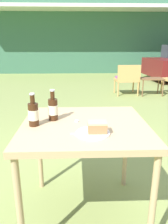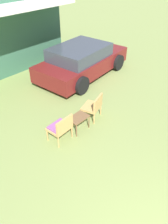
{
  "view_description": "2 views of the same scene",
  "coord_description": "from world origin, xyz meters",
  "px_view_note": "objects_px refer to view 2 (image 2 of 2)",
  "views": [
    {
      "loc": [
        -0.05,
        -1.39,
        1.27
      ],
      "look_at": [
        0.0,
        0.1,
        0.8
      ],
      "focal_mm": 35.0,
      "sensor_mm": 36.0,
      "label": 1
    },
    {
      "loc": [
        -1.55,
        0.77,
        4.05
      ],
      "look_at": [
        1.66,
        3.67,
        0.9
      ],
      "focal_mm": 35.0,
      "sensor_mm": 36.0,
      "label": 2
    }
  ],
  "objects_px": {
    "parked_car": "(82,61)",
    "wicker_chair_plain": "(94,106)",
    "wicker_chair_cushioned": "(61,127)",
    "garden_side_table": "(78,119)"
  },
  "relations": [
    {
      "from": "parked_car",
      "to": "wicker_chair_plain",
      "type": "distance_m",
      "value": 2.95
    },
    {
      "from": "parked_car",
      "to": "wicker_chair_plain",
      "type": "xyz_separation_m",
      "value": [
        -1.93,
        -2.23,
        -0.16
      ]
    },
    {
      "from": "parked_car",
      "to": "wicker_chair_plain",
      "type": "relative_size",
      "value": 5.37
    },
    {
      "from": "wicker_chair_cushioned",
      "to": "wicker_chair_plain",
      "type": "bearing_deg",
      "value": 176.58
    },
    {
      "from": "parked_car",
      "to": "wicker_chair_plain",
      "type": "height_order",
      "value": "parked_car"
    },
    {
      "from": "parked_car",
      "to": "garden_side_table",
      "type": "xyz_separation_m",
      "value": [
        -2.62,
        -2.27,
        -0.22
      ]
    },
    {
      "from": "wicker_chair_cushioned",
      "to": "garden_side_table",
      "type": "distance_m",
      "value": 0.61
    },
    {
      "from": "parked_car",
      "to": "wicker_chair_cushioned",
      "type": "relative_size",
      "value": 5.37
    },
    {
      "from": "parked_car",
      "to": "garden_side_table",
      "type": "distance_m",
      "value": 3.48
    },
    {
      "from": "wicker_chair_plain",
      "to": "parked_car",
      "type": "bearing_deg",
      "value": -147.16
    }
  ]
}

